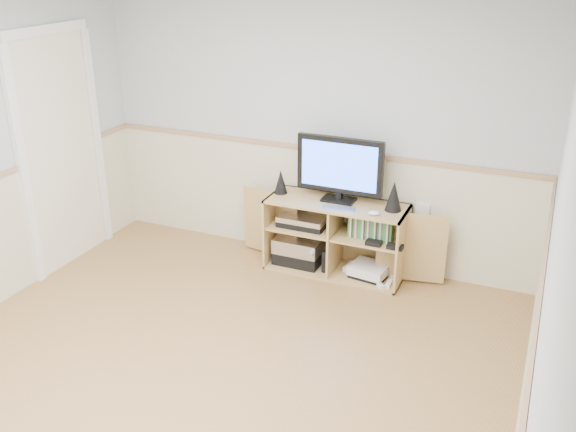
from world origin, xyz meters
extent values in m
cube|color=tan|center=(0.00, 0.00, -0.01)|extent=(4.00, 4.50, 0.02)
cube|color=#ACB7BB|center=(2.01, 0.00, 1.25)|extent=(0.02, 4.50, 2.50)
cube|color=#ACB7BB|center=(0.00, 2.26, 1.25)|extent=(4.00, 0.02, 2.50)
cube|color=beige|center=(0.00, 2.24, 0.50)|extent=(4.00, 0.01, 1.00)
cube|color=tan|center=(0.00, 2.23, 1.02)|extent=(4.00, 0.02, 0.04)
cube|color=silver|center=(-1.98, 1.30, 1.00)|extent=(0.03, 0.82, 2.00)
cube|color=tan|center=(0.31, 1.99, 0.01)|extent=(1.20, 0.45, 0.02)
cube|color=tan|center=(0.31, 1.99, 0.64)|extent=(1.20, 0.45, 0.02)
cube|color=tan|center=(-0.28, 1.99, 0.33)|extent=(0.02, 0.45, 0.65)
cube|color=tan|center=(0.91, 1.99, 0.33)|extent=(0.02, 0.45, 0.65)
cube|color=tan|center=(0.31, 2.21, 0.33)|extent=(1.20, 0.02, 0.65)
cube|color=tan|center=(0.31, 1.99, 0.33)|extent=(0.02, 0.43, 0.61)
cube|color=tan|center=(0.01, 1.99, 0.38)|extent=(0.57, 0.41, 0.02)
cube|color=tan|center=(0.62, 1.99, 0.38)|extent=(0.57, 0.41, 0.02)
cube|color=tan|center=(-0.34, 2.05, 0.33)|extent=(0.58, 0.12, 0.61)
cube|color=tan|center=(0.97, 2.05, 0.33)|extent=(0.58, 0.12, 0.61)
cube|color=black|center=(0.31, 2.04, 0.66)|extent=(0.28, 0.18, 0.02)
cube|color=black|center=(0.31, 2.04, 0.70)|extent=(0.05, 0.04, 0.06)
cube|color=black|center=(0.31, 2.04, 0.97)|extent=(0.75, 0.05, 0.48)
cube|color=blue|center=(0.31, 2.02, 0.97)|extent=(0.66, 0.01, 0.39)
cone|color=black|center=(-0.21, 2.01, 0.76)|extent=(0.12, 0.12, 0.21)
cone|color=black|center=(0.80, 2.01, 0.78)|extent=(0.14, 0.14, 0.25)
cube|color=silver|center=(0.38, 1.85, 0.66)|extent=(0.29, 0.16, 0.01)
ellipsoid|color=white|center=(0.68, 1.85, 0.67)|extent=(0.11, 0.09, 0.04)
cube|color=black|center=(-0.03, 1.99, 0.07)|extent=(0.42, 0.31, 0.11)
cube|color=silver|center=(-0.03, 1.99, 0.20)|extent=(0.42, 0.31, 0.13)
cube|color=black|center=(0.01, 1.99, 0.42)|extent=(0.42, 0.29, 0.05)
cube|color=silver|center=(0.01, 1.99, 0.46)|extent=(0.42, 0.29, 0.05)
cube|color=black|center=(0.25, 1.94, 0.12)|extent=(0.04, 0.14, 0.20)
cube|color=white|center=(0.52, 2.02, 0.04)|extent=(0.23, 0.19, 0.05)
cube|color=black|center=(0.64, 1.97, 0.04)|extent=(0.33, 0.28, 0.03)
cube|color=white|center=(0.64, 1.97, 0.09)|extent=(0.34, 0.30, 0.08)
cube|color=white|center=(0.84, 1.89, 0.04)|extent=(0.04, 0.14, 0.03)
cube|color=white|center=(0.82, 2.05, 0.04)|extent=(0.09, 0.15, 0.03)
cube|color=#3F8C3F|center=(0.64, 1.97, 0.48)|extent=(0.38, 0.14, 0.19)
cube|color=white|center=(1.00, 2.23, 0.60)|extent=(0.12, 0.03, 0.12)
camera|label=1|loc=(1.93, -2.81, 2.67)|focal=40.00mm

